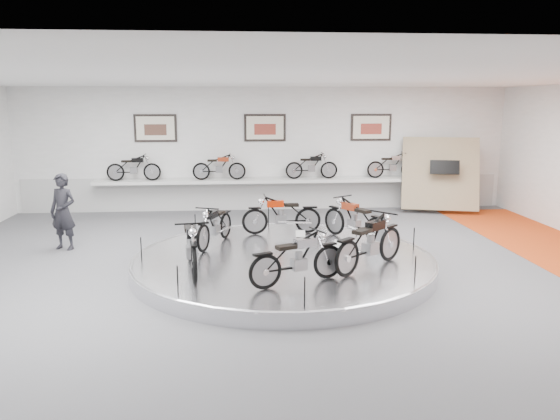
{
  "coord_description": "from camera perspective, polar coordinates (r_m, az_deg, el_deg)",
  "views": [
    {
      "loc": [
        -1.0,
        -10.86,
        3.54
      ],
      "look_at": [
        -0.04,
        0.6,
        1.24
      ],
      "focal_mm": 35.0,
      "sensor_mm": 36.0,
      "label": 1
    }
  ],
  "objects": [
    {
      "name": "shelf",
      "position": [
        17.77,
        -1.5,
        3.07
      ],
      "size": [
        11.0,
        0.55,
        0.1
      ],
      "primitive_type": "cube",
      "color": "silver",
      "rests_on": "wall_back"
    },
    {
      "name": "bike_c",
      "position": [
        12.53,
        -6.84,
        -1.54
      ],
      "size": [
        1.11,
        1.71,
        0.95
      ],
      "primitive_type": null,
      "rotation": [
        0.0,
        0.0,
        4.34
      ],
      "color": "black",
      "rests_on": "display_platform"
    },
    {
      "name": "bike_f",
      "position": [
        10.82,
        9.37,
        -3.31
      ],
      "size": [
        1.81,
        1.7,
        1.08
      ],
      "primitive_type": null,
      "rotation": [
        0.0,
        0.0,
        7.01
      ],
      "color": "black",
      "rests_on": "display_platform"
    },
    {
      "name": "display_platform",
      "position": [
        11.7,
        0.33,
        -5.54
      ],
      "size": [
        6.4,
        6.4,
        0.3
      ],
      "primitive_type": "cylinder",
      "color": "silver",
      "rests_on": "floor"
    },
    {
      "name": "shelf_bike_d",
      "position": [
        18.43,
        11.68,
        4.44
      ],
      "size": [
        1.22,
        0.43,
        0.73
      ],
      "primitive_type": null,
      "color": "#B2B2B7",
      "rests_on": "shelf"
    },
    {
      "name": "bike_a",
      "position": [
        12.98,
        7.82,
        -0.97
      ],
      "size": [
        1.46,
        1.78,
        1.02
      ],
      "primitive_type": null,
      "rotation": [
        0.0,
        0.0,
        2.15
      ],
      "color": "maroon",
      "rests_on": "display_platform"
    },
    {
      "name": "floor",
      "position": [
        11.46,
        0.46,
        -6.69
      ],
      "size": [
        16.0,
        16.0,
        0.0
      ],
      "primitive_type": "plane",
      "color": "#545456",
      "rests_on": "ground"
    },
    {
      "name": "poster_left",
      "position": [
        18.01,
        -12.89,
        8.34
      ],
      "size": [
        1.35,
        0.06,
        0.88
      ],
      "primitive_type": "cube",
      "color": "silver",
      "rests_on": "wall_back"
    },
    {
      "name": "shelf_bike_b",
      "position": [
        17.69,
        -6.38,
        4.32
      ],
      "size": [
        1.22,
        0.43,
        0.73
      ],
      "primitive_type": null,
      "color": "maroon",
      "rests_on": "shelf"
    },
    {
      "name": "platform_rim",
      "position": [
        11.67,
        0.33,
        -4.98
      ],
      "size": [
        6.4,
        6.4,
        0.1
      ],
      "primitive_type": "torus",
      "color": "#B2B2BA",
      "rests_on": "display_platform"
    },
    {
      "name": "shelf_bike_a",
      "position": [
        17.97,
        -15.03,
        4.11
      ],
      "size": [
        1.22,
        0.43,
        0.73
      ],
      "primitive_type": null,
      "color": "black",
      "rests_on": "shelf"
    },
    {
      "name": "ceiling",
      "position": [
        10.91,
        0.49,
        13.71
      ],
      "size": [
        16.0,
        16.0,
        0.0
      ],
      "primitive_type": "plane",
      "rotation": [
        3.14,
        0.0,
        0.0
      ],
      "color": "white",
      "rests_on": "wall_back"
    },
    {
      "name": "poster_center",
      "position": [
        17.87,
        -1.58,
        8.59
      ],
      "size": [
        1.35,
        0.06,
        0.88
      ],
      "primitive_type": "cube",
      "color": "silver",
      "rests_on": "wall_back"
    },
    {
      "name": "display_panel",
      "position": [
        18.34,
        16.39,
        3.66
      ],
      "size": [
        2.56,
        1.52,
        2.3
      ],
      "primitive_type": "cube",
      "rotation": [
        -0.35,
        0.0,
        -0.26
      ],
      "color": "#8E785C",
      "rests_on": "floor"
    },
    {
      "name": "shelf_bike_c",
      "position": [
        17.86,
        3.32,
        4.44
      ],
      "size": [
        1.22,
        0.43,
        0.73
      ],
      "primitive_type": null,
      "color": "black",
      "rests_on": "shelf"
    },
    {
      "name": "visitor",
      "position": [
        14.14,
        -21.72,
        -0.17
      ],
      "size": [
        0.79,
        0.65,
        1.85
      ],
      "primitive_type": "imported",
      "rotation": [
        0.0,
        0.0,
        -0.36
      ],
      "color": "black",
      "rests_on": "floor"
    },
    {
      "name": "wall_front",
      "position": [
        4.27,
        9.2,
        -9.95
      ],
      "size": [
        16.0,
        0.0,
        16.0
      ],
      "primitive_type": "plane",
      "rotation": [
        -1.57,
        0.0,
        0.0
      ],
      "color": "white",
      "rests_on": "floor"
    },
    {
      "name": "poster_right",
      "position": [
        18.4,
        9.5,
        8.52
      ],
      "size": [
        1.35,
        0.06,
        0.88
      ],
      "primitive_type": "cube",
      "color": "silver",
      "rests_on": "wall_back"
    },
    {
      "name": "dado_band",
      "position": [
        18.11,
        -1.55,
        1.78
      ],
      "size": [
        15.68,
        0.04,
        1.1
      ],
      "primitive_type": "cube",
      "color": "#BCBCBA",
      "rests_on": "floor"
    },
    {
      "name": "bike_e",
      "position": [
        9.81,
        1.87,
        -5.03
      ],
      "size": [
        1.74,
        1.18,
        0.97
      ],
      "primitive_type": null,
      "rotation": [
        0.0,
        0.0,
        6.68
      ],
      "color": "#B2B2B7",
      "rests_on": "display_platform"
    },
    {
      "name": "bike_d",
      "position": [
        10.62,
        -9.25,
        -3.6
      ],
      "size": [
        0.89,
        1.9,
        1.07
      ],
      "primitive_type": null,
      "rotation": [
        0.0,
        0.0,
        4.85
      ],
      "color": "black",
      "rests_on": "display_platform"
    },
    {
      "name": "bike_b",
      "position": [
        13.49,
        0.16,
        -0.47
      ],
      "size": [
        1.68,
        0.63,
        0.98
      ],
      "primitive_type": null,
      "rotation": [
        0.0,
        0.0,
        3.16
      ],
      "color": "#B52203",
      "rests_on": "display_platform"
    },
    {
      "name": "wall_back",
      "position": [
        17.95,
        -1.57,
        6.36
      ],
      "size": [
        16.0,
        0.0,
        16.0
      ],
      "primitive_type": "plane",
      "rotation": [
        1.57,
        0.0,
        0.0
      ],
      "color": "white",
      "rests_on": "floor"
    }
  ]
}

